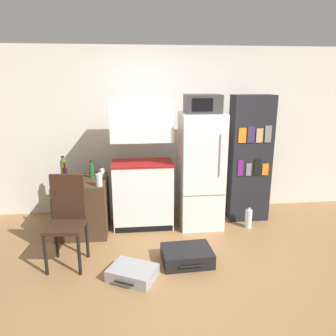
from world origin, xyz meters
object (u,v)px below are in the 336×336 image
(bottle_clear_short, at_px, (99,180))
(water_bottle_front, at_px, (248,218))
(bottle_milk_white, at_px, (102,173))
(bottle_wine_dark, at_px, (65,176))
(kitchen_hutch, at_px, (142,170))
(bottle_green_tall, at_px, (92,170))
(bottle_olive_oil, at_px, (63,167))
(chair, at_px, (67,213))
(side_table, at_px, (83,206))
(suitcase_small_flat, at_px, (187,256))
(microwave, at_px, (203,104))
(bookshelf, at_px, (250,159))
(suitcase_large_flat, at_px, (133,273))
(refrigerator, at_px, (201,171))

(bottle_clear_short, xyz_separation_m, water_bottle_front, (2.06, 0.14, -0.69))
(bottle_milk_white, distance_m, bottle_wine_dark, 0.56)
(kitchen_hutch, bearing_deg, bottle_green_tall, -179.51)
(bottle_olive_oil, height_order, chair, chair)
(kitchen_hutch, bearing_deg, chair, -134.06)
(bottle_milk_white, bearing_deg, kitchen_hutch, -0.56)
(side_table, relative_size, bottle_clear_short, 3.70)
(bottle_milk_white, distance_m, suitcase_small_flat, 1.67)
(microwave, distance_m, bookshelf, 1.13)
(bottle_wine_dark, height_order, water_bottle_front, bottle_wine_dark)
(side_table, bearing_deg, chair, -93.39)
(bottle_olive_oil, bearing_deg, bottle_wine_dark, -76.18)
(bottle_clear_short, relative_size, bottle_wine_dark, 0.65)
(side_table, relative_size, water_bottle_front, 2.18)
(bookshelf, distance_m, water_bottle_front, 0.86)
(bottle_milk_white, bearing_deg, side_table, -156.23)
(microwave, relative_size, suitcase_small_flat, 0.80)
(bottle_green_tall, relative_size, suitcase_small_flat, 0.42)
(suitcase_large_flat, bearing_deg, side_table, 145.87)
(side_table, relative_size, bookshelf, 0.40)
(bottle_olive_oil, height_order, water_bottle_front, bottle_olive_oil)
(bookshelf, height_order, bottle_milk_white, bookshelf)
(refrigerator, bearing_deg, bottle_olive_oil, 174.01)
(bottle_green_tall, height_order, bottle_wine_dark, bottle_wine_dark)
(bookshelf, xyz_separation_m, suitcase_large_flat, (-1.75, -1.43, -0.86))
(bookshelf, distance_m, bottle_olive_oil, 2.70)
(kitchen_hutch, height_order, bottle_olive_oil, kitchen_hutch)
(bottle_milk_white, height_order, bottle_clear_short, bottle_clear_short)
(suitcase_large_flat, relative_size, suitcase_small_flat, 1.00)
(microwave, height_order, bottle_wine_dark, microwave)
(bottle_olive_oil, distance_m, chair, 1.12)
(microwave, relative_size, bottle_clear_short, 2.33)
(kitchen_hutch, distance_m, water_bottle_front, 1.67)
(chair, bearing_deg, bookshelf, 28.03)
(refrigerator, distance_m, bookshelf, 0.78)
(kitchen_hutch, xyz_separation_m, chair, (-0.88, -0.91, -0.22))
(side_table, bearing_deg, bottle_clear_short, -45.86)
(water_bottle_front, bearing_deg, kitchen_hutch, 170.28)
(suitcase_large_flat, bearing_deg, bottle_green_tall, 139.13)
(side_table, distance_m, bookshelf, 2.49)
(microwave, distance_m, chair, 2.23)
(kitchen_hutch, relative_size, bottle_wine_dark, 5.81)
(chair, height_order, water_bottle_front, chair)
(bookshelf, bearing_deg, suitcase_small_flat, -133.43)
(kitchen_hutch, bearing_deg, bookshelf, 3.23)
(suitcase_small_flat, bearing_deg, bottle_milk_white, 130.34)
(kitchen_hutch, height_order, bottle_green_tall, kitchen_hutch)
(kitchen_hutch, bearing_deg, microwave, -3.84)
(bottle_clear_short, distance_m, suitcase_large_flat, 1.29)
(refrigerator, distance_m, bottle_olive_oil, 1.95)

